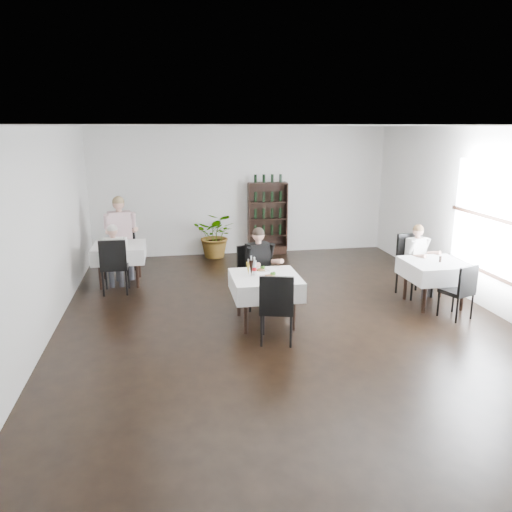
{
  "coord_description": "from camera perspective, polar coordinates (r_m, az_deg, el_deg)",
  "views": [
    {
      "loc": [
        -1.72,
        -7.19,
        2.99
      ],
      "look_at": [
        -0.41,
        0.2,
        1.04
      ],
      "focal_mm": 35.0,
      "sensor_mm": 36.0,
      "label": 1
    }
  ],
  "objects": [
    {
      "name": "potted_tree",
      "position": [
        11.68,
        -4.56,
        2.42
      ],
      "size": [
        1.19,
        1.12,
        1.07
      ],
      "primitive_type": "imported",
      "rotation": [
        0.0,
        0.0,
        -0.35
      ],
      "color": "#255D20",
      "rests_on": "ground"
    },
    {
      "name": "coke_bottle",
      "position": [
        7.67,
        -0.2,
        -1.35
      ],
      "size": [
        0.07,
        0.07,
        0.28
      ],
      "color": "silver",
      "rests_on": "main_table"
    },
    {
      "name": "wine_shelf",
      "position": [
        11.93,
        1.34,
        4.24
      ],
      "size": [
        0.9,
        0.28,
        1.75
      ],
      "color": "black",
      "rests_on": "ground"
    },
    {
      "name": "diner_left_near",
      "position": [
        9.52,
        -15.91,
        0.38
      ],
      "size": [
        0.5,
        0.5,
        1.28
      ],
      "color": "#393A40",
      "rests_on": "ground"
    },
    {
      "name": "right_chair_far",
      "position": [
        9.48,
        17.47,
        -0.48
      ],
      "size": [
        0.59,
        0.6,
        1.11
      ],
      "color": "black",
      "rests_on": "ground"
    },
    {
      "name": "pilsner_dark",
      "position": [
        7.56,
        -0.55,
        -1.4
      ],
      "size": [
        0.08,
        0.08,
        0.33
      ],
      "color": "black",
      "rests_on": "main_table"
    },
    {
      "name": "right_chair_near",
      "position": [
        8.52,
        22.37,
        -3.43
      ],
      "size": [
        0.53,
        0.53,
        0.9
      ],
      "color": "black",
      "rests_on": "ground"
    },
    {
      "name": "main_table",
      "position": [
        7.7,
        1.07,
        -3.32
      ],
      "size": [
        1.03,
        1.03,
        0.77
      ],
      "color": "black",
      "rests_on": "ground"
    },
    {
      "name": "plate_far",
      "position": [
        7.9,
        0.57,
        -1.6
      ],
      "size": [
        0.27,
        0.27,
        0.07
      ],
      "color": "white",
      "rests_on": "main_table"
    },
    {
      "name": "pepper_mill",
      "position": [
        8.96,
        20.31,
        -0.34
      ],
      "size": [
        0.05,
        0.05,
        0.1
      ],
      "primitive_type": "cylinder",
      "rotation": [
        0.0,
        0.0,
        0.28
      ],
      "color": "black",
      "rests_on": "right_table"
    },
    {
      "name": "diner_right_far",
      "position": [
        9.47,
        18.13,
        0.17
      ],
      "size": [
        0.58,
        0.61,
        1.29
      ],
      "color": "#393A40",
      "rests_on": "ground"
    },
    {
      "name": "diner_left_far",
      "position": [
        10.43,
        -15.22,
        2.82
      ],
      "size": [
        0.67,
        0.7,
        1.64
      ],
      "color": "#393A40",
      "rests_on": "ground"
    },
    {
      "name": "window_right",
      "position": [
        9.0,
        25.49,
        3.63
      ],
      "size": [
        0.06,
        2.3,
        1.85
      ],
      "color": "white",
      "rests_on": "room_shell"
    },
    {
      "name": "room_shell",
      "position": [
        7.54,
        3.35,
        3.18
      ],
      "size": [
        9.0,
        9.0,
        9.0
      ],
      "color": "black",
      "rests_on": "ground"
    },
    {
      "name": "main_chair_far",
      "position": [
        8.5,
        -0.33,
        -1.81
      ],
      "size": [
        0.59,
        0.59,
        1.03
      ],
      "color": "black",
      "rests_on": "ground"
    },
    {
      "name": "napkin_cutlery",
      "position": [
        7.5,
        3.43,
        -2.6
      ],
      "size": [
        0.19,
        0.21,
        0.02
      ],
      "color": "black",
      "rests_on": "main_table"
    },
    {
      "name": "left_chair_near",
      "position": [
        9.41,
        -15.9,
        -0.75
      ],
      "size": [
        0.48,
        0.49,
        1.04
      ],
      "color": "black",
      "rests_on": "ground"
    },
    {
      "name": "right_table",
      "position": [
        9.02,
        19.75,
        -1.53
      ],
      "size": [
        0.98,
        0.98,
        0.77
      ],
      "color": "black",
      "rests_on": "ground"
    },
    {
      "name": "main_chair_near",
      "position": [
        6.98,
        2.38,
        -5.54
      ],
      "size": [
        0.57,
        0.58,
        1.03
      ],
      "color": "black",
      "rests_on": "ground"
    },
    {
      "name": "left_table",
      "position": [
        10.02,
        -15.36,
        0.39
      ],
      "size": [
        0.98,
        0.98,
        0.77
      ],
      "color": "black",
      "rests_on": "ground"
    },
    {
      "name": "diner_main",
      "position": [
        8.26,
        0.5,
        -0.76
      ],
      "size": [
        0.6,
        0.64,
        1.39
      ],
      "color": "#393A40",
      "rests_on": "ground"
    },
    {
      "name": "plate_near",
      "position": [
        7.57,
        1.72,
        -2.33
      ],
      "size": [
        0.3,
        0.3,
        0.08
      ],
      "color": "white",
      "rests_on": "main_table"
    },
    {
      "name": "pilsner_lager",
      "position": [
        7.66,
        -0.89,
        -1.44
      ],
      "size": [
        0.06,
        0.06,
        0.26
      ],
      "color": "gold",
      "rests_on": "main_table"
    },
    {
      "name": "left_chair_far",
      "position": [
        10.83,
        -15.02,
        1.26
      ],
      "size": [
        0.59,
        0.59,
        1.03
      ],
      "color": "black",
      "rests_on": "ground"
    }
  ]
}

